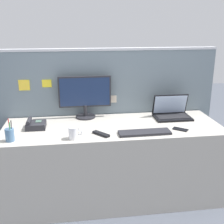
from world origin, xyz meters
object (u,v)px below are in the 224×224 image
(computer_mouse_right_hand, at_px, (75,130))
(tv_remote, at_px, (101,134))
(desk_phone, at_px, (35,125))
(cell_phone_black_slab, at_px, (180,129))
(coffee_mug, at_px, (73,133))
(desktop_monitor, at_px, (85,95))
(laptop, at_px, (171,112))
(pen_cup, at_px, (10,135))
(keyboard_main, at_px, (145,133))

(computer_mouse_right_hand, xyz_separation_m, tv_remote, (0.22, -0.11, -0.01))
(desk_phone, distance_m, cell_phone_black_slab, 1.32)
(coffee_mug, bearing_deg, cell_phone_black_slab, 4.47)
(computer_mouse_right_hand, height_order, cell_phone_black_slab, computer_mouse_right_hand)
(coffee_mug, bearing_deg, desk_phone, 139.09)
(desktop_monitor, distance_m, computer_mouse_right_hand, 0.46)
(cell_phone_black_slab, xyz_separation_m, coffee_mug, (-0.95, -0.07, 0.05))
(coffee_mug, bearing_deg, laptop, 23.37)
(desktop_monitor, distance_m, cell_phone_black_slab, 0.98)
(pen_cup, height_order, cell_phone_black_slab, pen_cup)
(desktop_monitor, height_order, pen_cup, desktop_monitor)
(laptop, bearing_deg, keyboard_main, -133.41)
(keyboard_main, height_order, tv_remote, keyboard_main)
(keyboard_main, bearing_deg, desktop_monitor, 132.06)
(keyboard_main, bearing_deg, desk_phone, 163.18)
(cell_phone_black_slab, relative_size, tv_remote, 0.78)
(keyboard_main, distance_m, pen_cup, 1.12)
(cell_phone_black_slab, distance_m, coffee_mug, 0.96)
(laptop, distance_m, keyboard_main, 0.55)
(tv_remote, distance_m, coffee_mug, 0.24)
(laptop, distance_m, cell_phone_black_slab, 0.36)
(desktop_monitor, height_order, computer_mouse_right_hand, desktop_monitor)
(coffee_mug, bearing_deg, pen_cup, 177.44)
(pen_cup, xyz_separation_m, coffee_mug, (0.51, -0.02, -0.00))
(desk_phone, bearing_deg, keyboard_main, -15.86)
(desk_phone, xyz_separation_m, computer_mouse_right_hand, (0.36, -0.14, -0.02))
(desk_phone, bearing_deg, cell_phone_black_slab, -9.77)
(laptop, height_order, cell_phone_black_slab, laptop)
(desktop_monitor, xyz_separation_m, cell_phone_black_slab, (0.83, -0.47, -0.23))
(desk_phone, distance_m, computer_mouse_right_hand, 0.38)
(computer_mouse_right_hand, bearing_deg, cell_phone_black_slab, -4.45)
(keyboard_main, relative_size, coffee_mug, 3.92)
(laptop, relative_size, pen_cup, 1.90)
(desktop_monitor, xyz_separation_m, computer_mouse_right_hand, (-0.11, -0.39, -0.22))
(laptop, xyz_separation_m, coffee_mug, (-0.99, -0.43, -0.00))
(desk_phone, xyz_separation_m, coffee_mug, (0.34, -0.30, 0.02))
(pen_cup, bearing_deg, desk_phone, 58.51)
(desk_phone, distance_m, tv_remote, 0.63)
(desk_phone, xyz_separation_m, cell_phone_black_slab, (1.30, -0.22, -0.03))
(keyboard_main, distance_m, computer_mouse_right_hand, 0.61)
(tv_remote, height_order, coffee_mug, coffee_mug)
(pen_cup, bearing_deg, tv_remote, 1.90)
(tv_remote, xyz_separation_m, coffee_mug, (-0.23, -0.05, 0.04))
(computer_mouse_right_hand, distance_m, pen_cup, 0.55)
(laptop, bearing_deg, coffee_mug, -156.63)
(laptop, xyz_separation_m, keyboard_main, (-0.38, -0.40, -0.05))
(keyboard_main, xyz_separation_m, cell_phone_black_slab, (0.34, 0.05, -0.01))
(computer_mouse_right_hand, distance_m, coffee_mug, 0.16)
(desktop_monitor, xyz_separation_m, desk_phone, (-0.47, -0.25, -0.20))
(desk_phone, relative_size, tv_remote, 1.03)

